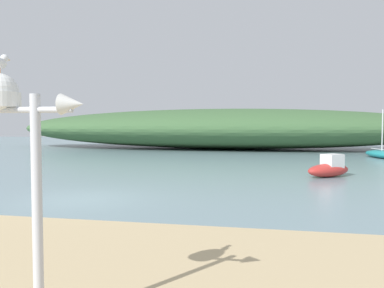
# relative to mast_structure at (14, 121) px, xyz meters

# --- Properties ---
(ground_plane) EXTENTS (120.00, 120.00, 0.00)m
(ground_plane) POSITION_rel_mast_structure_xyz_m (-3.55, 8.61, -2.66)
(ground_plane) COLOR gray
(distant_hill) EXTENTS (46.65, 13.28, 4.23)m
(distant_hill) POSITION_rel_mast_structure_xyz_m (-2.13, 38.26, -0.55)
(distant_hill) COLOR #3D6038
(distant_hill) RESTS_ON ground
(mast_structure) EXTENTS (1.30, 0.48, 3.02)m
(mast_structure) POSITION_rel_mast_structure_xyz_m (0.00, 0.00, 0.00)
(mast_structure) COLOR silver
(mast_structure) RESTS_ON beach_sand
(motorboat_by_sandbar) EXTENTS (2.59, 2.37, 1.12)m
(motorboat_by_sandbar) POSITION_rel_mast_structure_xyz_m (5.70, 16.48, -2.23)
(motorboat_by_sandbar) COLOR #B72D28
(motorboat_by_sandbar) RESTS_ON ground
(sailboat_outer_mooring) EXTENTS (2.48, 4.31, 3.73)m
(sailboat_outer_mooring) POSITION_rel_mast_structure_xyz_m (11.15, 28.63, -2.36)
(sailboat_outer_mooring) COLOR teal
(sailboat_outer_mooring) RESTS_ON ground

